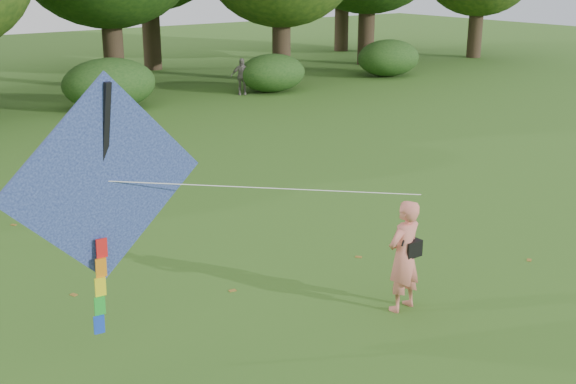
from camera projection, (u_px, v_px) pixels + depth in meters
ground at (393, 307)px, 11.39m from camera, size 100.00×100.00×0.00m
man_kite_flyer at (404, 256)px, 11.06m from camera, size 0.70×0.50×1.78m
bystander_right at (242, 76)px, 29.46m from camera, size 0.93×0.78×1.50m
crossbody_bag at (411, 248)px, 11.06m from camera, size 0.43×0.20×0.71m
flying_kite at (105, 184)px, 8.89m from camera, size 5.91×1.36×3.42m
shrub_band at (9, 98)px, 24.20m from camera, size 39.15×3.22×1.88m
fallen_leaves at (168, 243)px, 13.98m from camera, size 10.04×10.96×0.01m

